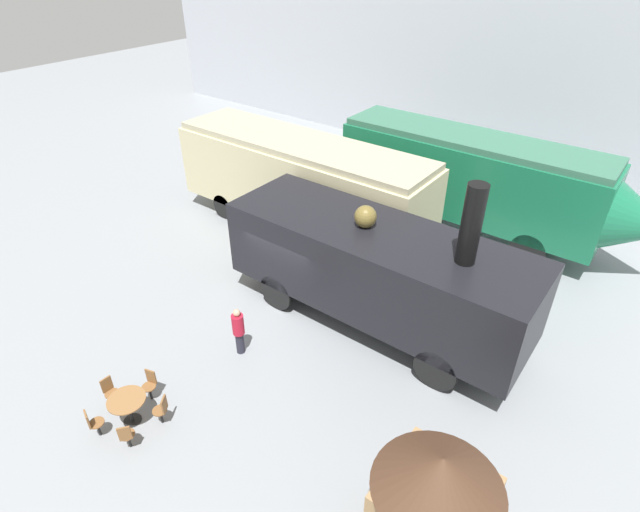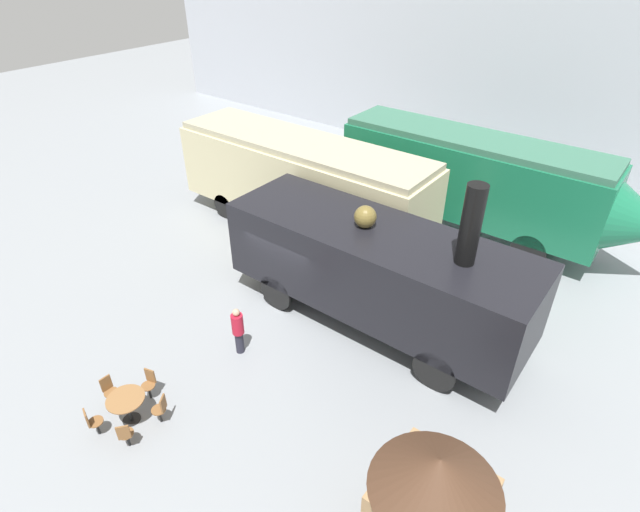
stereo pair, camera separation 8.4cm
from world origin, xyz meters
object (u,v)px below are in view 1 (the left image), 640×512
object	(u,v)px
steam_locomotive	(377,267)
visitor_person	(239,330)
ticket_kiosk	(434,505)
cafe_table_near	(127,404)
streamlined_locomotive	(487,180)
cafe_chair_0	(150,383)
passenger_coach_vintage	(302,179)

from	to	relation	value
steam_locomotive	visitor_person	distance (m)	4.35
steam_locomotive	ticket_kiosk	distance (m)	7.02
cafe_table_near	visitor_person	world-z (taller)	visitor_person
cafe_table_near	streamlined_locomotive	bearing A→B (deg)	77.08
cafe_table_near	cafe_chair_0	xyz separation A→B (m)	(-0.23, 0.80, -0.11)
streamlined_locomotive	steam_locomotive	distance (m)	7.08
cafe_table_near	visitor_person	distance (m)	3.41
passenger_coach_vintage	visitor_person	world-z (taller)	passenger_coach_vintage
passenger_coach_vintage	cafe_chair_0	world-z (taller)	passenger_coach_vintage
steam_locomotive	cafe_chair_0	size ratio (longest dim) A/B	10.57
visitor_person	streamlined_locomotive	bearing A→B (deg)	75.26
streamlined_locomotive	passenger_coach_vintage	bearing A→B (deg)	-146.40
passenger_coach_vintage	steam_locomotive	distance (m)	6.23
streamlined_locomotive	passenger_coach_vintage	size ratio (longest dim) A/B	1.14
visitor_person	cafe_chair_0	bearing A→B (deg)	-104.08
passenger_coach_vintage	ticket_kiosk	distance (m)	13.06
cafe_table_near	ticket_kiosk	world-z (taller)	ticket_kiosk
streamlined_locomotive	ticket_kiosk	xyz separation A→B (m)	(4.02, -12.41, -0.64)
visitor_person	passenger_coach_vintage	bearing A→B (deg)	114.79
cafe_table_near	cafe_chair_0	size ratio (longest dim) A/B	1.06
ticket_kiosk	steam_locomotive	bearing A→B (deg)	130.19
cafe_table_near	passenger_coach_vintage	bearing A→B (deg)	104.84
passenger_coach_vintage	ticket_kiosk	xyz separation A→B (m)	(9.89, -8.51, -0.50)
cafe_table_near	ticket_kiosk	bearing A→B (deg)	12.02
streamlined_locomotive	cafe_table_near	distance (m)	14.41
passenger_coach_vintage	streamlined_locomotive	bearing A→B (deg)	33.60
ticket_kiosk	cafe_chair_0	bearing A→B (deg)	-174.35
steam_locomotive	cafe_chair_0	xyz separation A→B (m)	(-2.93, -6.09, -1.50)
steam_locomotive	cafe_chair_0	world-z (taller)	steam_locomotive
steam_locomotive	ticket_kiosk	xyz separation A→B (m)	(4.52, -5.35, -0.34)
streamlined_locomotive	visitor_person	xyz separation A→B (m)	(-2.78, -10.57, -1.48)
cafe_table_near	cafe_chair_0	bearing A→B (deg)	105.74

